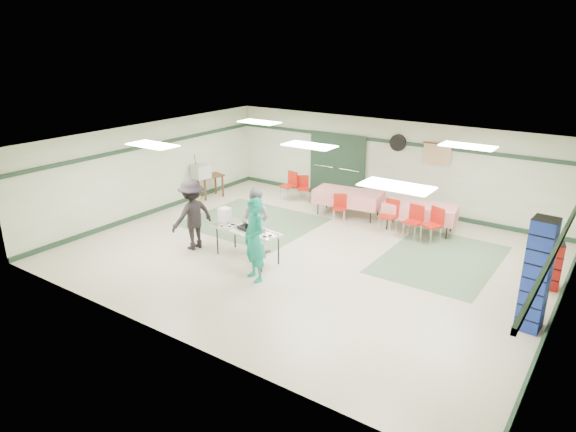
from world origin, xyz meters
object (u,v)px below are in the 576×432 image
Objects in this scene: chair_b at (390,212)px; chair_c at (434,221)px; crate_stack_red at (551,265)px; office_printer at (201,171)px; broom at (198,177)px; serving_table at (247,231)px; chair_loose_b at (290,183)px; volunteer_dark at (192,215)px; chair_d at (340,205)px; printer_table at (210,179)px; dining_table_a at (420,211)px; dining_table_b at (348,197)px; crate_stack_blue_a at (536,287)px; volunteer_grey at (256,219)px; chair_a at (415,218)px; chair_loose_a at (303,186)px; crate_stack_blue_b at (537,275)px; volunteer_teal at (255,240)px.

chair_b is 1.22m from chair_c.
crate_stack_red is 1.92× the size of office_printer.
serving_table is at bearing -37.42° from broom.
chair_b is 3.94m from chair_loose_b.
volunteer_dark is 4.33m from chair_d.
printer_table is at bearing 75.60° from broom.
dining_table_a is 2.20m from dining_table_b.
volunteer_dark is 1.14× the size of crate_stack_blue_a.
printer_table is at bearing -43.00° from volunteer_grey.
chair_b is 6.24m from office_printer.
chair_c is at bearing 6.36° from chair_a.
printer_table is at bearing -153.64° from chair_c.
chair_c is 7.45m from office_printer.
crate_stack_red reaches higher than serving_table.
volunteer_dark reaches higher than crate_stack_red.
dining_table_b is 2.20× the size of chair_loose_b.
printer_table is (-2.71, -1.43, 0.13)m from chair_loose_a.
volunteer_dark reaches higher than office_printer.
crate_stack_blue_b reaches higher than chair_b.
chair_c is at bearing 7.37° from chair_b.
chair_c is (0.53, -0.00, 0.02)m from chair_a.
chair_loose_a is (-1.28, 4.08, -0.31)m from volunteer_grey.
chair_loose_a is at bearing 172.78° from chair_a.
chair_loose_a reaches higher than chair_d.
volunteer_grey is at bearing 129.36° from volunteer_dark.
chair_loose_a is at bearing 115.15° from serving_table.
volunteer_teal is 4.97m from chair_c.
dining_table_b is at bearing 172.72° from chair_a.
crate_stack_blue_a is 0.72× the size of crate_stack_blue_b.
crate_stack_blue_a is (3.43, -2.94, 0.23)m from chair_a.
dining_table_b is at bearing 8.18° from chair_loose_b.
volunteer_grey is 1.78× the size of chair_b.
volunteer_dark is at bearing -52.28° from broom.
crate_stack_red is 1.10× the size of printer_table.
chair_c is at bearing 133.27° from crate_stack_blue_b.
chair_b is at bearing 143.18° from crate_stack_blue_b.
crate_stack_red is (5.70, -1.67, -0.05)m from dining_table_b.
volunteer_dark reaches higher than chair_b.
crate_stack_blue_b is at bearing -90.00° from crate_stack_blue_a.
chair_loose_a is (-1.44, 4.62, -0.21)m from serving_table.
serving_table is 1.96× the size of printer_table.
volunteer_grey is 4.25m from chair_loose_b.
chair_c is 0.61× the size of broom.
volunteer_grey is 6.62m from crate_stack_red.
chair_loose_a is at bearing 135.90° from volunteer_teal.
volunteer_dark is 1.89× the size of printer_table.
volunteer_dark is 4.31m from printer_table.
serving_table is 0.85× the size of crate_stack_blue_b.
chair_d is 0.77× the size of crate_stack_red.
volunteer_dark is 6.13m from chair_c.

